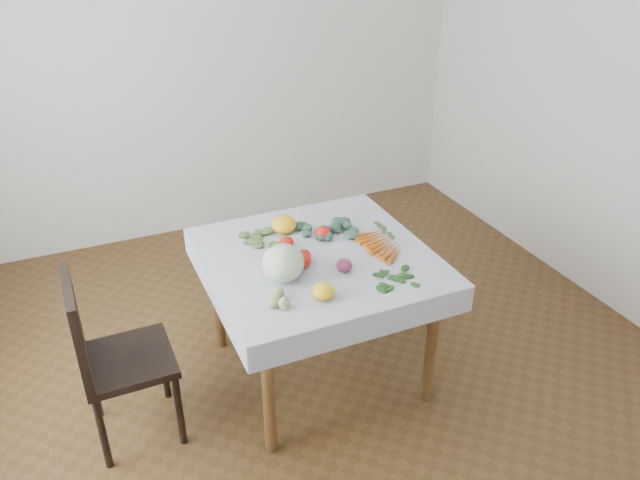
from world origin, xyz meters
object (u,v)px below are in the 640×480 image
object	(u,v)px
chair	(107,351)
carrot_bunch	(382,243)
heirloom_back	(284,224)
table	(318,272)
cabbage	(283,263)

from	to	relation	value
chair	carrot_bunch	distance (m)	1.45
heirloom_back	carrot_bunch	world-z (taller)	heirloom_back
chair	heirloom_back	distance (m)	1.11
table	cabbage	world-z (taller)	cabbage
table	carrot_bunch	distance (m)	0.37
cabbage	heirloom_back	xyz separation A→B (m)	(0.17, 0.44, -0.04)
table	heirloom_back	size ratio (longest dim) A/B	7.25
chair	carrot_bunch	xyz separation A→B (m)	(1.43, 0.00, 0.25)
table	heirloom_back	distance (m)	0.34
chair	cabbage	world-z (taller)	cabbage
carrot_bunch	cabbage	bearing A→B (deg)	-170.88
table	chair	bearing A→B (deg)	-177.51
heirloom_back	carrot_bunch	bearing A→B (deg)	-40.13
heirloom_back	table	bearing A→B (deg)	-77.12
chair	cabbage	bearing A→B (deg)	-6.29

